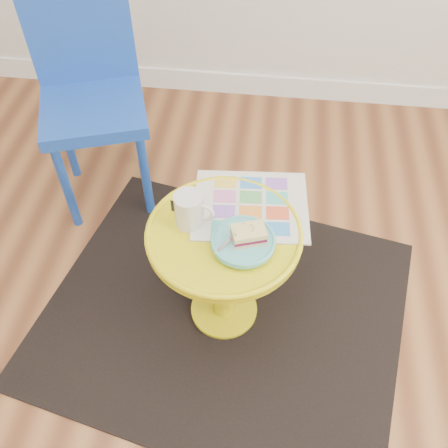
# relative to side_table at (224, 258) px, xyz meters

# --- Properties ---
(room_walls) EXTENTS (4.00, 4.00, 4.00)m
(room_walls) POSITION_rel_side_table_xyz_m (-1.04, 0.43, -0.27)
(room_walls) COLOR silver
(room_walls) RESTS_ON ground
(rug) EXTENTS (1.50, 1.34, 0.01)m
(rug) POSITION_rel_side_table_xyz_m (0.00, 0.00, -0.33)
(rug) COLOR black
(rug) RESTS_ON ground
(side_table) EXTENTS (0.49, 0.49, 0.46)m
(side_table) POSITION_rel_side_table_xyz_m (0.00, 0.00, 0.00)
(side_table) COLOR yellow
(side_table) RESTS_ON ground
(chair) EXTENTS (0.51, 0.51, 0.91)m
(chair) POSITION_rel_side_table_xyz_m (-0.61, 0.63, 0.19)
(chair) COLOR #1B47B0
(chair) RESTS_ON ground
(newspaper) EXTENTS (0.39, 0.34, 0.01)m
(newspaper) POSITION_rel_side_table_xyz_m (0.07, 0.12, 0.13)
(newspaper) COLOR silver
(newspaper) RESTS_ON side_table
(mug) EXTENTS (0.13, 0.09, 0.12)m
(mug) POSITION_rel_side_table_xyz_m (-0.11, 0.03, 0.19)
(mug) COLOR silver
(mug) RESTS_ON side_table
(plate) EXTENTS (0.20, 0.20, 0.02)m
(plate) POSITION_rel_side_table_xyz_m (0.06, -0.05, 0.15)
(plate) COLOR #5BBFC1
(plate) RESTS_ON newspaper
(cake_slice) EXTENTS (0.12, 0.09, 0.04)m
(cake_slice) POSITION_rel_side_table_xyz_m (0.08, -0.04, 0.18)
(cake_slice) COLOR #D3BC8C
(cake_slice) RESTS_ON plate
(fork) EXTENTS (0.09, 0.13, 0.00)m
(fork) POSITION_rel_side_table_xyz_m (0.03, -0.04, 0.16)
(fork) COLOR silver
(fork) RESTS_ON plate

